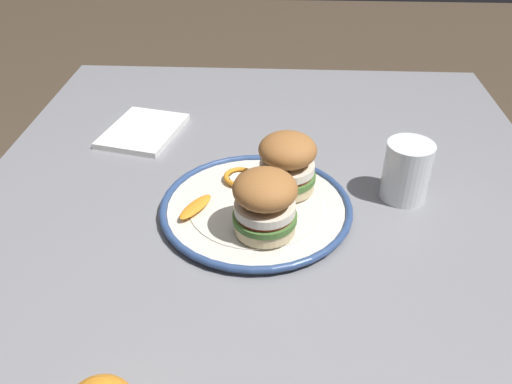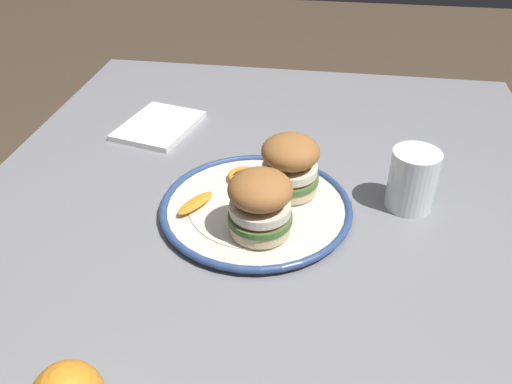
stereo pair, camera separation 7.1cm
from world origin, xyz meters
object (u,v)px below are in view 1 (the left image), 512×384
object	(u,v)px
sandwich_half_right	(265,202)
sandwich_half_left	(287,162)
dining_table	(266,242)
dinner_plate	(256,207)
drinking_glass	(406,174)

from	to	relation	value
sandwich_half_right	sandwich_half_left	bearing A→B (deg)	-15.69
dining_table	dinner_plate	xyz separation A→B (m)	(-0.03, 0.02, 0.10)
dinner_plate	drinking_glass	bearing A→B (deg)	-76.91
dining_table	sandwich_half_left	size ratio (longest dim) A/B	10.11
dinner_plate	sandwich_half_right	world-z (taller)	sandwich_half_right
sandwich_half_left	drinking_glass	distance (m)	0.20
dining_table	drinking_glass	xyz separation A→B (m)	(0.03, -0.23, 0.14)
dinner_plate	dining_table	bearing A→B (deg)	-29.25
dining_table	sandwich_half_right	xyz separation A→B (m)	(-0.10, -0.00, 0.16)
sandwich_half_left	sandwich_half_right	size ratio (longest dim) A/B	1.18
sandwich_half_right	drinking_glass	size ratio (longest dim) A/B	0.98
dinner_plate	sandwich_half_left	distance (m)	0.09
dinner_plate	drinking_glass	size ratio (longest dim) A/B	3.08
dining_table	sandwich_half_right	distance (m)	0.19
dinner_plate	sandwich_half_left	size ratio (longest dim) A/B	2.68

